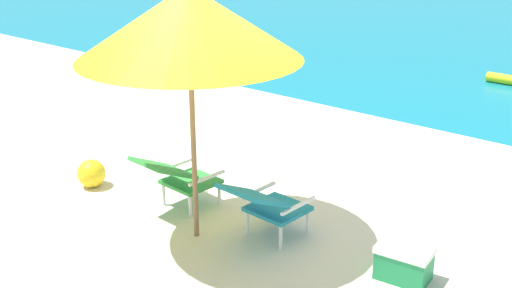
{
  "coord_description": "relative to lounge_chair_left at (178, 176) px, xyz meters",
  "views": [
    {
      "loc": [
        3.91,
        -4.54,
        3.08
      ],
      "look_at": [
        0.0,
        0.28,
        0.75
      ],
      "focal_mm": 44.51,
      "sensor_mm": 36.0,
      "label": 1
    }
  ],
  "objects": [
    {
      "name": "beach_umbrella_center",
      "position": [
        0.54,
        -0.29,
        1.71
      ],
      "size": [
        2.07,
        2.07,
        2.45
      ],
      "color": "olive",
      "rests_on": "ground_plane"
    },
    {
      "name": "lounge_chair_left",
      "position": [
        0.0,
        0.0,
        0.0
      ],
      "size": [
        0.6,
        0.91,
        0.68
      ],
      "color": "#338E3D",
      "rests_on": "ground_plane"
    },
    {
      "name": "beach_ball",
      "position": [
        -1.24,
        -0.21,
        -0.24
      ],
      "size": [
        0.33,
        0.33,
        0.33
      ],
      "primitive_type": "sphere",
      "color": "yellow",
      "rests_on": "ground_plane"
    },
    {
      "name": "lounge_chair_right",
      "position": [
        1.13,
        0.07,
        0.0
      ],
      "size": [
        0.59,
        0.91,
        0.68
      ],
      "color": "teal",
      "rests_on": "ground_plane"
    },
    {
      "name": "ground_plane",
      "position": [
        0.62,
        4.26,
        -0.4
      ],
      "size": [
        40.0,
        40.0,
        0.0
      ],
      "primitive_type": "plane",
      "color": "beige"
    },
    {
      "name": "cooler_box",
      "position": [
        2.5,
        0.29,
        -0.24
      ],
      "size": [
        0.5,
        0.37,
        0.32
      ],
      "color": "#1E844C",
      "rests_on": "ground_plane"
    }
  ]
}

